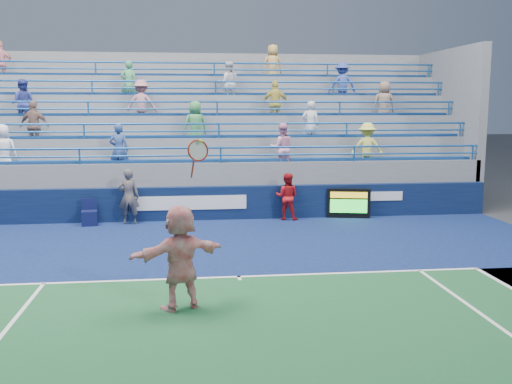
{
  "coord_description": "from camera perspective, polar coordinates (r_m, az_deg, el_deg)",
  "views": [
    {
      "loc": [
        -1.03,
        -11.93,
        3.69
      ],
      "look_at": [
        0.67,
        2.5,
        1.5
      ],
      "focal_mm": 40.0,
      "sensor_mm": 36.0,
      "label": 1
    }
  ],
  "objects": [
    {
      "name": "bleacher_stand",
      "position": [
        22.33,
        -4.06,
        3.05
      ],
      "size": [
        18.0,
        5.6,
        6.13
      ],
      "color": "slate",
      "rests_on": "ground"
    },
    {
      "name": "ground",
      "position": [
        12.53,
        -1.72,
        -8.56
      ],
      "size": [
        120.0,
        120.0,
        0.0
      ],
      "primitive_type": "plane",
      "color": "#333538"
    },
    {
      "name": "tennis_player",
      "position": [
        10.5,
        -7.58,
        -6.48
      ],
      "size": [
        1.88,
        1.24,
        3.12
      ],
      "color": "white",
      "rests_on": "ground"
    },
    {
      "name": "line_judge",
      "position": [
        18.31,
        -12.61,
        -0.45
      ],
      "size": [
        0.66,
        0.44,
        1.77
      ],
      "primitive_type": "imported",
      "rotation": [
        0.0,
        0.0,
        3.17
      ],
      "color": "#141639",
      "rests_on": "ground"
    },
    {
      "name": "ball_girl",
      "position": [
        18.6,
        3.11,
        -0.47
      ],
      "size": [
        0.9,
        0.79,
        1.54
      ],
      "primitive_type": "imported",
      "rotation": [
        0.0,
        0.0,
        2.82
      ],
      "color": "red",
      "rests_on": "ground"
    },
    {
      "name": "judge_chair",
      "position": [
        18.53,
        -16.3,
        -2.42
      ],
      "size": [
        0.53,
        0.53,
        0.84
      ],
      "color": "#0C113B",
      "rests_on": "ground"
    },
    {
      "name": "sponsor_wall",
      "position": [
        18.73,
        -3.46,
        -1.09
      ],
      "size": [
        18.0,
        0.32,
        1.1
      ],
      "color": "#091436",
      "rests_on": "ground"
    },
    {
      "name": "serve_speed_board",
      "position": [
        19.15,
        9.23,
        -1.13
      ],
      "size": [
        1.43,
        0.44,
        0.99
      ],
      "color": "black",
      "rests_on": "ground"
    }
  ]
}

